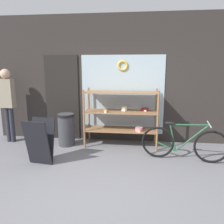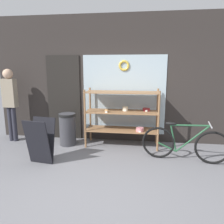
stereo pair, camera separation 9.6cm
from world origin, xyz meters
The scene contains 7 objects.
ground_plane centered at (0.00, 0.00, 0.00)m, with size 30.00×30.00×0.00m, color slate.
storefront_facade centered at (-0.04, 2.40, 1.49)m, with size 6.04×0.13×3.04m.
display_case centered at (0.22, 1.99, 0.78)m, with size 1.67×0.55×1.33m.
bicycle centered at (1.48, 1.29, 0.35)m, with size 1.64×0.46×0.78m.
sandwich_board centered at (-1.25, 0.80, 0.44)m, with size 0.52×0.44×0.87m.
pedestrian centered at (-2.53, 1.95, 1.06)m, with size 0.33×0.23×1.78m.
trash_bin centered at (-1.08, 1.86, 0.41)m, with size 0.40×0.40×0.76m.
Camera 2 is at (0.64, -2.90, 1.81)m, focal length 35.00 mm.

